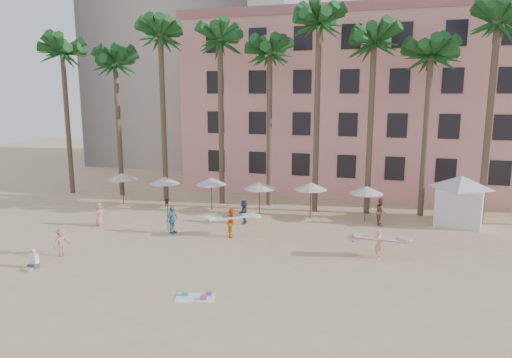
{
  "coord_description": "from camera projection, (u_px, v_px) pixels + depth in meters",
  "views": [
    {
      "loc": [
        8.28,
        -20.58,
        9.18
      ],
      "look_at": [
        0.61,
        6.0,
        4.0
      ],
      "focal_mm": 32.0,
      "sensor_mm": 36.0,
      "label": 1
    }
  ],
  "objects": [
    {
      "name": "palm_row",
      "position": [
        287.0,
        44.0,
        35.02
      ],
      "size": [
        44.4,
        5.4,
        16.3
      ],
      "color": "brown",
      "rests_on": "ground"
    },
    {
      "name": "pink_hotel",
      "position": [
        375.0,
        106.0,
        44.55
      ],
      "size": [
        35.0,
        14.0,
        16.0
      ],
      "primitive_type": "cube",
      "color": "#EEA090",
      "rests_on": "ground"
    },
    {
      "name": "umbrella_row",
      "position": [
        235.0,
        183.0,
        35.57
      ],
      "size": [
        22.5,
        2.7,
        2.73
      ],
      "color": "#332B23",
      "rests_on": "ground"
    },
    {
      "name": "seated_man",
      "position": [
        33.0,
        262.0,
        24.31
      ],
      "size": [
        0.45,
        0.79,
        1.03
      ],
      "color": "#3F3F4C",
      "rests_on": "ground"
    },
    {
      "name": "beachgoers",
      "position": [
        216.0,
        218.0,
        30.8
      ],
      "size": [
        19.74,
        12.72,
        1.93
      ],
      "color": "tan",
      "rests_on": "ground"
    },
    {
      "name": "beach_towel",
      "position": [
        196.0,
        297.0,
        20.87
      ],
      "size": [
        2.0,
        1.45,
        0.14
      ],
      "color": "white",
      "rests_on": "ground"
    },
    {
      "name": "ground",
      "position": [
        212.0,
        276.0,
        23.38
      ],
      "size": [
        120.0,
        120.0,
        0.0
      ],
      "primitive_type": "plane",
      "color": "#D1B789",
      "rests_on": "ground"
    },
    {
      "name": "carrier_yellow",
      "position": [
        379.0,
        242.0,
        25.82
      ],
      "size": [
        3.02,
        1.39,
        1.61
      ],
      "color": "#E1B77E",
      "rests_on": "ground"
    },
    {
      "name": "carrier_white",
      "position": [
        232.0,
        222.0,
        29.6
      ],
      "size": [
        3.08,
        1.87,
        1.9
      ],
      "color": "orange",
      "rests_on": "ground"
    },
    {
      "name": "paddle",
      "position": [
        167.0,
        211.0,
        30.81
      ],
      "size": [
        0.18,
        0.04,
        2.23
      ],
      "color": "black",
      "rests_on": "ground"
    },
    {
      "name": "cabana",
      "position": [
        460.0,
        196.0,
        32.37
      ],
      "size": [
        5.39,
        5.39,
        3.5
      ],
      "color": "silver",
      "rests_on": "ground"
    }
  ]
}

